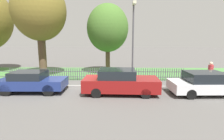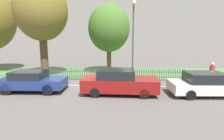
# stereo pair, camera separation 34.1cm
# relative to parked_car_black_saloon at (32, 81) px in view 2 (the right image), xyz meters

# --- Properties ---
(ground_plane) EXTENTS (120.00, 120.00, 0.00)m
(ground_plane) POSITION_rel_parked_car_black_saloon_xyz_m (3.63, 1.03, -0.69)
(ground_plane) COLOR #565451
(kerb_stone) EXTENTS (32.45, 0.20, 0.12)m
(kerb_stone) POSITION_rel_parked_car_black_saloon_xyz_m (3.63, 1.13, -0.63)
(kerb_stone) COLOR gray
(kerb_stone) RESTS_ON ground
(grass_strip) EXTENTS (32.45, 6.28, 0.01)m
(grass_strip) POSITION_rel_parked_car_black_saloon_xyz_m (3.63, 6.37, -0.68)
(grass_strip) COLOR #477F3D
(grass_strip) RESTS_ON ground
(park_fence) EXTENTS (32.45, 0.05, 0.99)m
(park_fence) POSITION_rel_parked_car_black_saloon_xyz_m (3.63, 3.24, -0.19)
(park_fence) COLOR #4C4C51
(park_fence) RESTS_ON ground
(parked_car_black_saloon) EXTENTS (4.05, 1.78, 1.31)m
(parked_car_black_saloon) POSITION_rel_parked_car_black_saloon_xyz_m (0.00, 0.00, 0.00)
(parked_car_black_saloon) COLOR navy
(parked_car_black_saloon) RESTS_ON ground
(parked_car_navy_estate) EXTENTS (4.50, 1.96, 1.49)m
(parked_car_navy_estate) POSITION_rel_parked_car_black_saloon_xyz_m (5.47, -0.21, 0.06)
(parked_car_navy_estate) COLOR maroon
(parked_car_navy_estate) RESTS_ON ground
(parked_car_red_compact) EXTENTS (4.44, 1.98, 1.36)m
(parked_car_red_compact) POSITION_rel_parked_car_black_saloon_xyz_m (10.62, -0.28, -0.01)
(parked_car_red_compact) COLOR silver
(parked_car_red_compact) RESTS_ON ground
(covered_motorcycle) EXTENTS (1.95, 0.82, 0.98)m
(covered_motorcycle) POSITION_rel_parked_car_black_saloon_xyz_m (4.85, 2.11, -0.08)
(covered_motorcycle) COLOR black
(covered_motorcycle) RESTS_ON ground
(tree_behind_motorcycle) EXTENTS (4.38, 4.38, 8.15)m
(tree_behind_motorcycle) POSITION_rel_parked_car_black_saloon_xyz_m (-1.12, 4.52, 4.88)
(tree_behind_motorcycle) COLOR brown
(tree_behind_motorcycle) RESTS_ON ground
(tree_mid_park) EXTENTS (3.84, 3.84, 6.48)m
(tree_mid_park) POSITION_rel_parked_car_black_saloon_xyz_m (4.46, 6.16, 3.57)
(tree_mid_park) COLOR brown
(tree_mid_park) RESTS_ON ground
(pedestrian_near_fence) EXTENTS (0.43, 0.43, 1.71)m
(pedestrian_near_fence) POSITION_rel_parked_car_black_saloon_xyz_m (11.90, 1.79, 0.28)
(pedestrian_near_fence) COLOR slate
(pedestrian_near_fence) RESTS_ON ground
(street_lamp) EXTENTS (0.20, 0.79, 5.65)m
(street_lamp) POSITION_rel_parked_car_black_saloon_xyz_m (6.40, 1.68, 2.87)
(street_lamp) COLOR #47474C
(street_lamp) RESTS_ON ground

